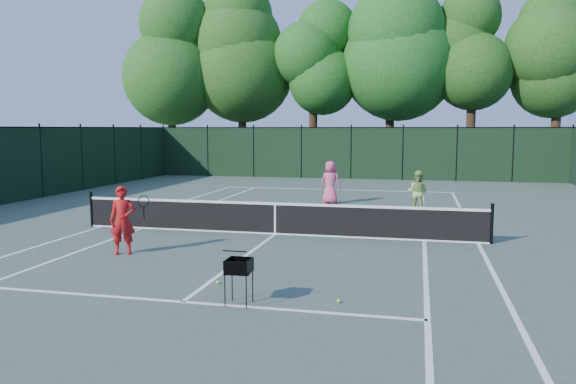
% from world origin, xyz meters
% --- Properties ---
extents(ground, '(90.00, 90.00, 0.00)m').
position_xyz_m(ground, '(0.00, 0.00, 0.00)').
color(ground, '#435247').
rests_on(ground, ground).
extents(sideline_doubles_left, '(0.10, 23.77, 0.01)m').
position_xyz_m(sideline_doubles_left, '(-5.49, 0.00, 0.00)').
color(sideline_doubles_left, white).
rests_on(sideline_doubles_left, ground).
extents(sideline_doubles_right, '(0.10, 23.77, 0.01)m').
position_xyz_m(sideline_doubles_right, '(5.49, 0.00, 0.00)').
color(sideline_doubles_right, white).
rests_on(sideline_doubles_right, ground).
extents(sideline_singles_left, '(0.10, 23.77, 0.01)m').
position_xyz_m(sideline_singles_left, '(-4.12, 0.00, 0.00)').
color(sideline_singles_left, white).
rests_on(sideline_singles_left, ground).
extents(sideline_singles_right, '(0.10, 23.77, 0.01)m').
position_xyz_m(sideline_singles_right, '(4.12, 0.00, 0.00)').
color(sideline_singles_right, white).
rests_on(sideline_singles_right, ground).
extents(baseline_far, '(10.97, 0.10, 0.01)m').
position_xyz_m(baseline_far, '(0.00, 11.88, 0.00)').
color(baseline_far, white).
rests_on(baseline_far, ground).
extents(service_line_near, '(8.23, 0.10, 0.01)m').
position_xyz_m(service_line_near, '(0.00, -6.40, 0.00)').
color(service_line_near, white).
rests_on(service_line_near, ground).
extents(service_line_far, '(8.23, 0.10, 0.01)m').
position_xyz_m(service_line_far, '(0.00, 6.40, 0.00)').
color(service_line_far, white).
rests_on(service_line_far, ground).
extents(center_service_line, '(0.10, 12.80, 0.01)m').
position_xyz_m(center_service_line, '(0.00, 0.00, 0.00)').
color(center_service_line, white).
rests_on(center_service_line, ground).
extents(tennis_net, '(11.69, 0.09, 1.06)m').
position_xyz_m(tennis_net, '(0.00, 0.00, 0.48)').
color(tennis_net, black).
rests_on(tennis_net, ground).
extents(fence_far, '(24.00, 0.05, 3.00)m').
position_xyz_m(fence_far, '(0.00, 18.00, 1.50)').
color(fence_far, black).
rests_on(fence_far, ground).
extents(tree_0, '(6.40, 6.40, 13.14)m').
position_xyz_m(tree_0, '(-13.00, 21.50, 8.16)').
color(tree_0, black).
rests_on(tree_0, ground).
extents(tree_1, '(6.80, 6.80, 13.98)m').
position_xyz_m(tree_1, '(-8.00, 22.00, 8.69)').
color(tree_1, black).
rests_on(tree_1, ground).
extents(tree_2, '(6.00, 6.00, 12.40)m').
position_xyz_m(tree_2, '(-3.00, 21.80, 7.73)').
color(tree_2, black).
rests_on(tree_2, ground).
extents(tree_3, '(7.00, 7.00, 14.45)m').
position_xyz_m(tree_3, '(2.00, 22.30, 9.01)').
color(tree_3, black).
rests_on(tree_3, ground).
extents(tree_4, '(6.20, 6.20, 12.97)m').
position_xyz_m(tree_4, '(7.00, 21.60, 8.14)').
color(tree_4, black).
rests_on(tree_4, ground).
extents(tree_5, '(5.80, 5.80, 12.23)m').
position_xyz_m(tree_5, '(12.00, 22.10, 7.71)').
color(tree_5, black).
rests_on(tree_5, ground).
extents(coach, '(0.81, 0.82, 1.64)m').
position_xyz_m(coach, '(-2.90, -3.26, 0.82)').
color(coach, '#B31416').
rests_on(coach, ground).
extents(player_pink, '(0.93, 0.70, 1.70)m').
position_xyz_m(player_pink, '(0.52, 6.80, 0.85)').
color(player_pink, '#DC4D79').
rests_on(player_pink, ground).
extents(player_green, '(0.89, 0.78, 1.53)m').
position_xyz_m(player_green, '(3.90, 4.80, 0.77)').
color(player_green, '#93BE5F').
rests_on(player_green, ground).
extents(ball_hopper, '(0.45, 0.45, 0.79)m').
position_xyz_m(ball_hopper, '(0.99, -6.31, 0.66)').
color(ball_hopper, black).
rests_on(ball_hopper, ground).
extents(loose_ball_near_cart, '(0.07, 0.07, 0.07)m').
position_xyz_m(loose_ball_near_cart, '(2.64, -5.84, 0.03)').
color(loose_ball_near_cart, '#B7CF2A').
rests_on(loose_ball_near_cart, ground).
extents(loose_ball_midcourt, '(0.07, 0.07, 0.07)m').
position_xyz_m(loose_ball_midcourt, '(0.20, -5.19, 0.03)').
color(loose_ball_midcourt, '#C8E92F').
rests_on(loose_ball_midcourt, ground).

